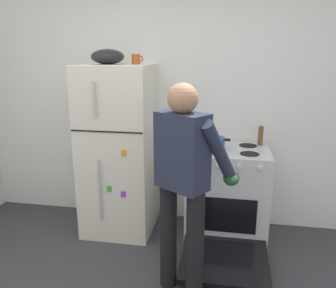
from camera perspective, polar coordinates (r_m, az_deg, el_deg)
kitchen_wall_back at (r=3.56m, az=1.67°, el=8.05°), size 6.00×0.10×2.70m
refrigerator at (r=3.42m, az=-8.22°, el=-1.07°), size 0.68×0.72×1.69m
stove_range at (r=3.37m, az=9.91°, el=-8.52°), size 0.76×1.22×0.92m
person_cook at (r=2.40m, az=2.84°, el=-5.21°), size 0.63×0.65×1.60m
red_pot at (r=3.17m, az=7.44°, el=0.15°), size 0.34×0.24×0.11m
coffee_mug at (r=3.29m, az=-5.41°, el=14.11°), size 0.11×0.08×0.10m
pepper_mill at (r=3.42m, az=15.40°, el=1.42°), size 0.05×0.05×0.18m
mixing_bowl at (r=3.32m, az=-10.18°, el=14.34°), size 0.31×0.31×0.14m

